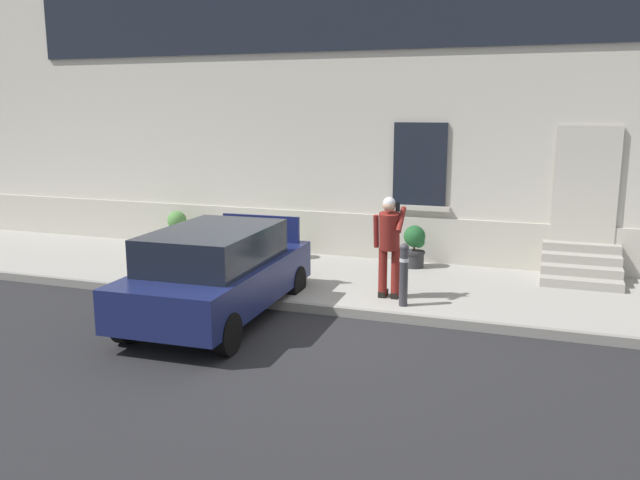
% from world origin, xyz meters
% --- Properties ---
extents(ground_plane, '(80.00, 80.00, 0.00)m').
position_xyz_m(ground_plane, '(0.00, 0.00, 0.00)').
color(ground_plane, '#232326').
extents(sidewalk, '(24.00, 3.60, 0.15)m').
position_xyz_m(sidewalk, '(0.00, 2.80, 0.07)').
color(sidewalk, '#99968E').
rests_on(sidewalk, ground).
extents(curb_edge, '(24.00, 0.12, 0.15)m').
position_xyz_m(curb_edge, '(0.00, 0.94, 0.07)').
color(curb_edge, gray).
rests_on(curb_edge, ground).
extents(building_facade, '(24.00, 1.52, 7.50)m').
position_xyz_m(building_facade, '(0.01, 5.29, 3.73)').
color(building_facade, beige).
rests_on(building_facade, ground).
extents(entrance_stoop, '(1.42, 1.28, 0.64)m').
position_xyz_m(entrance_stoop, '(4.02, 4.12, 0.39)').
color(entrance_stoop, '#9E998E').
rests_on(entrance_stoop, sidewalk).
extents(hatchback_car_navy, '(1.90, 4.12, 1.50)m').
position_xyz_m(hatchback_car_navy, '(-1.51, 0.14, 0.79)').
color(hatchback_car_navy, '#161E4C').
rests_on(hatchback_car_navy, ground).
extents(bollard_near_person, '(0.15, 0.15, 1.04)m').
position_xyz_m(bollard_near_person, '(1.22, 1.35, 0.71)').
color(bollard_near_person, '#333338').
rests_on(bollard_near_person, sidewalk).
extents(bollard_far_left, '(0.15, 0.15, 1.04)m').
position_xyz_m(bollard_far_left, '(-2.20, 1.35, 0.71)').
color(bollard_far_left, '#333338').
rests_on(bollard_far_left, sidewalk).
extents(person_on_phone, '(0.51, 0.49, 1.75)m').
position_xyz_m(person_on_phone, '(0.89, 1.69, 1.15)').
color(person_on_phone, maroon).
rests_on(person_on_phone, sidewalk).
extents(planter_olive, '(0.44, 0.44, 0.86)m').
position_xyz_m(planter_olive, '(-4.70, 4.11, 0.61)').
color(planter_olive, '#606B38').
rests_on(planter_olive, sidewalk).
extents(planter_cream, '(0.44, 0.44, 0.86)m').
position_xyz_m(planter_cream, '(-1.92, 3.90, 0.61)').
color(planter_cream, beige).
rests_on(planter_cream, sidewalk).
extents(planter_charcoal, '(0.44, 0.44, 0.86)m').
position_xyz_m(planter_charcoal, '(0.87, 4.04, 0.61)').
color(planter_charcoal, '#2D2D30').
rests_on(planter_charcoal, sidewalk).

